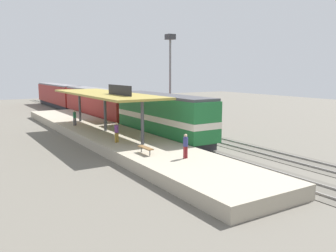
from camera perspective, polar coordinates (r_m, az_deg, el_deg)
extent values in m
plane|color=#666056|center=(39.14, -1.05, -1.19)|extent=(120.00, 120.00, 0.00)
cube|color=#565249|center=(38.16, -3.63, -1.44)|extent=(3.20, 110.00, 0.04)
cube|color=gray|center=(37.82, -4.59, -1.45)|extent=(0.10, 110.00, 0.16)
cube|color=gray|center=(38.49, -2.69, -1.25)|extent=(0.10, 110.00, 0.16)
cube|color=#565249|center=(40.51, 2.10, -0.82)|extent=(3.20, 110.00, 0.04)
cube|color=gray|center=(40.11, 1.25, -0.83)|extent=(0.10, 110.00, 0.16)
cube|color=gray|center=(40.91, 2.94, -0.65)|extent=(0.10, 110.00, 0.16)
cube|color=#A89E89|center=(36.17, -10.06, -1.44)|extent=(6.00, 44.00, 0.90)
cylinder|color=#47474C|center=(28.62, -4.16, 0.53)|extent=(0.28, 0.28, 3.60)
cylinder|color=#47474C|center=(35.84, -10.16, 2.10)|extent=(0.28, 0.28, 3.60)
cylinder|color=#47474C|center=(43.33, -14.12, 3.13)|extent=(0.28, 0.28, 3.60)
cube|color=#A38E3D|center=(35.67, -10.24, 5.14)|extent=(5.20, 18.00, 0.20)
cube|color=black|center=(32.33, -7.88, 5.79)|extent=(0.12, 4.80, 0.90)
cylinder|color=#333338|center=(25.04, -2.96, -4.37)|extent=(0.07, 0.07, 0.42)
cylinder|color=#333338|center=(26.16, -4.35, -3.81)|extent=(0.07, 0.07, 0.42)
cube|color=brown|center=(25.54, -3.68, -3.54)|extent=(0.44, 1.70, 0.08)
cube|color=#28282D|center=(35.02, -0.86, -1.54)|extent=(2.60, 13.60, 0.70)
cube|color=#1E6B33|center=(34.71, -0.87, 1.87)|extent=(2.90, 14.40, 3.50)
cube|color=#424247|center=(34.53, -0.87, 4.96)|extent=(2.78, 14.11, 0.24)
cube|color=beige|center=(34.74, -0.87, 1.44)|extent=(2.93, 14.43, 0.56)
cube|color=#28282D|center=(51.11, -11.36, 1.59)|extent=(2.60, 19.20, 0.70)
cube|color=maroon|center=(50.90, -11.42, 3.83)|extent=(2.90, 20.00, 3.30)
cube|color=slate|center=(50.78, -11.49, 5.82)|extent=(2.78, 19.60, 0.24)
cube|color=#28282D|center=(70.86, -17.34, 3.36)|extent=(2.60, 19.20, 0.70)
cube|color=maroon|center=(70.71, -17.41, 4.97)|extent=(2.90, 20.00, 3.30)
cube|color=slate|center=(70.62, -17.48, 6.40)|extent=(2.78, 19.60, 0.24)
cube|color=#28282D|center=(45.88, -2.43, 0.94)|extent=(2.50, 11.20, 0.70)
cube|color=brown|center=(45.68, -2.45, 2.99)|extent=(2.80, 12.00, 2.60)
cube|color=maroon|center=(45.56, -2.46, 4.77)|extent=(2.69, 11.76, 0.24)
cylinder|color=slate|center=(47.87, 0.36, 7.28)|extent=(0.28, 0.28, 11.00)
cube|color=#333338|center=(48.06, 0.37, 14.27)|extent=(1.10, 1.10, 0.70)
cylinder|color=olive|center=(29.87, -8.48, -1.88)|extent=(0.16, 0.16, 0.84)
cylinder|color=olive|center=(29.94, -8.17, -1.84)|extent=(0.16, 0.16, 0.84)
cylinder|color=#663375|center=(29.78, -8.36, -0.46)|extent=(0.34, 0.34, 0.64)
sphere|color=tan|center=(29.71, -8.38, 0.37)|extent=(0.23, 0.23, 0.23)
cylinder|color=#4C4C51|center=(40.16, -15.00, 0.67)|extent=(0.16, 0.16, 0.84)
cylinder|color=#4C4C51|center=(40.21, -14.76, 0.69)|extent=(0.16, 0.16, 0.84)
cylinder|color=#23603D|center=(40.09, -14.92, 1.73)|extent=(0.34, 0.34, 0.64)
sphere|color=tan|center=(40.04, -14.95, 2.35)|extent=(0.23, 0.23, 0.23)
cylinder|color=maroon|center=(24.23, 2.67, -4.31)|extent=(0.16, 0.16, 0.84)
cylinder|color=maroon|center=(24.33, 3.02, -4.26)|extent=(0.16, 0.16, 0.84)
cylinder|color=navy|center=(24.12, 2.86, -2.57)|extent=(0.34, 0.34, 0.64)
sphere|color=tan|center=(24.04, 2.87, -1.56)|extent=(0.23, 0.23, 0.23)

